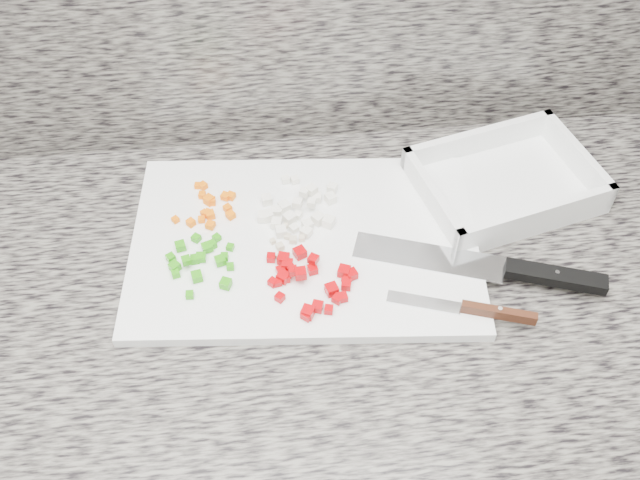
{
  "coord_description": "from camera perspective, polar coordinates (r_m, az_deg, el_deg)",
  "views": [
    {
      "loc": [
        0.03,
        0.86,
        1.69
      ],
      "look_at": [
        0.1,
        1.48,
        0.94
      ],
      "focal_mm": 40.0,
      "sensor_mm": 36.0,
      "label": 1
    }
  ],
  "objects": [
    {
      "name": "countertop",
      "position": [
        1.0,
        -5.34,
        -4.22
      ],
      "size": [
        3.96,
        0.64,
        0.04
      ],
      "primitive_type": "cube",
      "color": "slate",
      "rests_on": "cabinet"
    },
    {
      "name": "garlic_pile",
      "position": [
        1.0,
        -2.72,
        -0.3
      ],
      "size": [
        0.05,
        0.07,
        0.01
      ],
      "color": "beige",
      "rests_on": "cutting_board"
    },
    {
      "name": "green_pepper_pile",
      "position": [
        0.99,
        -9.55,
        -1.63
      ],
      "size": [
        0.1,
        0.11,
        0.02
      ],
      "color": "#2B9A0E",
      "rests_on": "cutting_board"
    },
    {
      "name": "red_pepper_pile",
      "position": [
        0.95,
        -0.92,
        -3.2
      ],
      "size": [
        0.12,
        0.12,
        0.02
      ],
      "color": "#B30207",
      "rests_on": "cutting_board"
    },
    {
      "name": "carrot_pile",
      "position": [
        1.05,
        -8.74,
        2.65
      ],
      "size": [
        0.1,
        0.1,
        0.01
      ],
      "color": "#FF6F05",
      "rests_on": "cutting_board"
    },
    {
      "name": "tray",
      "position": [
        1.11,
        14.49,
        4.33
      ],
      "size": [
        0.3,
        0.24,
        0.05
      ],
      "rotation": [
        0.0,
        0.0,
        0.25
      ],
      "color": "white",
      "rests_on": "countertop"
    },
    {
      "name": "cutting_board",
      "position": [
        1.01,
        -1.24,
        -0.24
      ],
      "size": [
        0.52,
        0.37,
        0.02
      ],
      "primitive_type": "cube",
      "rotation": [
        0.0,
        0.0,
        -0.09
      ],
      "color": "white",
      "rests_on": "countertop"
    },
    {
      "name": "onion_pile",
      "position": [
        1.03,
        -1.69,
        2.4
      ],
      "size": [
        0.12,
        0.12,
        0.02
      ],
      "color": "white",
      "rests_on": "cutting_board"
    },
    {
      "name": "paring_knife",
      "position": [
        0.95,
        12.64,
        -5.49
      ],
      "size": [
        0.19,
        0.08,
        0.02
      ],
      "rotation": [
        0.0,
        0.0,
        -0.32
      ],
      "color": "silver",
      "rests_on": "cutting_board"
    },
    {
      "name": "cabinet",
      "position": [
        1.39,
        -3.97,
        -15.06
      ],
      "size": [
        3.92,
        0.62,
        0.86
      ],
      "primitive_type": "cube",
      "color": "silver",
      "rests_on": "ground"
    },
    {
      "name": "chef_knife",
      "position": [
        1.0,
        15.03,
        -2.31
      ],
      "size": [
        0.33,
        0.15,
        0.02
      ],
      "rotation": [
        0.0,
        0.0,
        -0.33
      ],
      "color": "silver",
      "rests_on": "cutting_board"
    }
  ]
}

